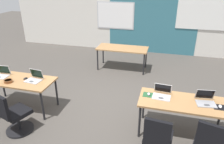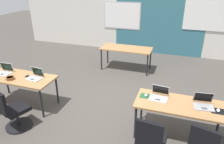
% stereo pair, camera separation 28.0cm
% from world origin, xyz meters
% --- Properties ---
extents(ground_plane, '(24.00, 24.00, 0.00)m').
position_xyz_m(ground_plane, '(0.00, 0.00, 0.00)').
color(ground_plane, '#47423D').
extents(back_wall_assembly, '(10.00, 0.27, 2.80)m').
position_xyz_m(back_wall_assembly, '(0.04, 4.19, 1.41)').
color(back_wall_assembly, silver).
rests_on(back_wall_assembly, ground).
extents(desk_near_left, '(1.60, 0.70, 0.72)m').
position_xyz_m(desk_near_left, '(-1.75, -0.60, 0.66)').
color(desk_near_left, '#A37547').
rests_on(desk_near_left, ground).
extents(desk_near_right, '(1.60, 0.70, 0.72)m').
position_xyz_m(desk_near_right, '(1.75, -0.60, 0.66)').
color(desk_near_right, '#A37547').
rests_on(desk_near_right, ground).
extents(desk_far_center, '(1.60, 0.70, 0.72)m').
position_xyz_m(desk_far_center, '(0.00, 2.20, 0.66)').
color(desk_far_center, '#A37547').
rests_on(desk_far_center, ground).
extents(laptop_near_right_inner, '(0.35, 0.34, 0.22)m').
position_xyz_m(laptop_near_right_inner, '(1.36, -0.51, 0.77)').
color(laptop_near_right_inner, silver).
rests_on(laptop_near_right_inner, desk_near_right).
extents(mousepad_near_right_inner, '(0.22, 0.19, 0.00)m').
position_xyz_m(mousepad_near_right_inner, '(1.11, -0.53, 0.72)').
color(mousepad_near_right_inner, '#23512D').
rests_on(mousepad_near_right_inner, desk_near_right).
extents(mouse_near_right_inner, '(0.07, 0.10, 0.03)m').
position_xyz_m(mouse_near_right_inner, '(1.11, -0.53, 0.74)').
color(mouse_near_right_inner, '#B2B2B7').
rests_on(mouse_near_right_inner, mousepad_near_right_inner).
extents(chair_near_right_inner, '(0.52, 0.56, 0.92)m').
position_xyz_m(chair_near_right_inner, '(1.36, -1.38, 0.38)').
color(chair_near_right_inner, black).
rests_on(chair_near_right_inner, ground).
extents(laptop_near_right_end, '(0.37, 0.34, 0.23)m').
position_xyz_m(laptop_near_right_end, '(2.13, -0.55, 0.77)').
color(laptop_near_right_end, '#9E9EA3').
rests_on(laptop_near_right_end, desk_near_right).
extents(mousepad_near_right_end, '(0.22, 0.19, 0.00)m').
position_xyz_m(mousepad_near_right_end, '(2.36, -0.64, 0.72)').
color(mousepad_near_right_end, black).
rests_on(mousepad_near_right_end, desk_near_right).
extents(mouse_near_right_end, '(0.07, 0.11, 0.03)m').
position_xyz_m(mouse_near_right_end, '(2.36, -0.64, 0.74)').
color(mouse_near_right_end, silver).
rests_on(mouse_near_right_end, mousepad_near_right_end).
extents(laptop_near_left_inner, '(0.36, 0.32, 0.23)m').
position_xyz_m(laptop_near_left_inner, '(-1.36, -0.54, 0.77)').
color(laptop_near_left_inner, '#B7B7BC').
rests_on(laptop_near_left_inner, desk_near_left).
extents(mouse_near_left_inner, '(0.09, 0.11, 0.03)m').
position_xyz_m(mouse_near_left_inner, '(-1.59, -0.54, 0.74)').
color(mouse_near_left_inner, black).
rests_on(mouse_near_left_inner, desk_near_left).
extents(chair_near_left_inner, '(0.56, 0.61, 0.92)m').
position_xyz_m(chair_near_left_inner, '(-1.32, -1.39, 0.38)').
color(chair_near_left_inner, black).
rests_on(chair_near_left_inner, ground).
extents(laptop_near_left_end, '(0.34, 0.30, 0.23)m').
position_xyz_m(laptop_near_left_end, '(-2.21, -0.54, 0.77)').
color(laptop_near_left_end, silver).
rests_on(laptop_near_left_end, desk_near_left).
extents(snack_bowl, '(0.18, 0.18, 0.06)m').
position_xyz_m(snack_bowl, '(-1.85, -0.78, 0.76)').
color(snack_bowl, brown).
rests_on(snack_bowl, desk_near_left).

